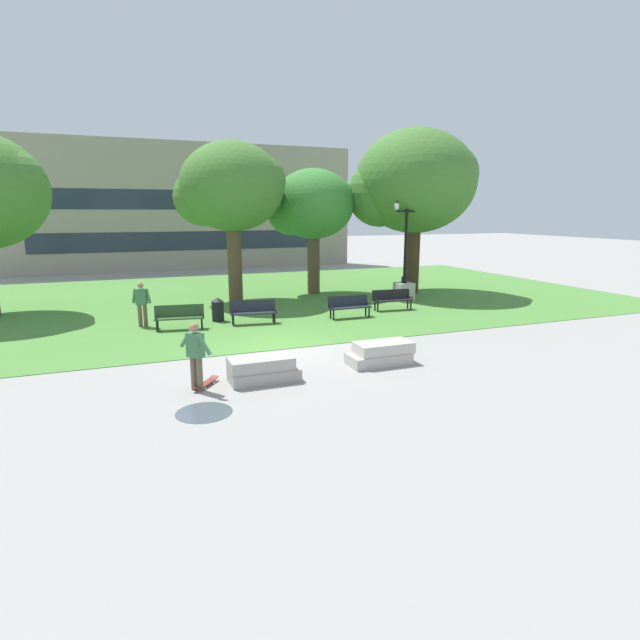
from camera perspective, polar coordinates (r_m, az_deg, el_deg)
name	(u,v)px	position (r m, az deg, el deg)	size (l,w,h in m)	color
ground_plane	(283,350)	(16.04, -4.25, -3.40)	(140.00, 140.00, 0.00)	gray
grass_lawn	(224,300)	(25.55, -10.89, 2.32)	(40.00, 20.00, 0.02)	#4C8438
concrete_block_center	(263,370)	(13.11, -6.57, -5.65)	(1.81, 0.90, 0.64)	#9E9991
concrete_block_left	(381,354)	(14.57, 6.97, -3.82)	(1.88, 0.90, 0.64)	#B2ADA3
person_skateboarder	(196,352)	(12.54, -14.04, -3.62)	(0.67, 1.15, 1.71)	brown
skateboard	(206,383)	(13.01, -12.93, -7.06)	(0.78, 0.93, 0.14)	maroon
puddle	(204,412)	(11.44, -13.10, -10.25)	(1.25, 1.25, 0.01)	#47515B
park_bench_near_left	(253,311)	(19.70, -7.65, 1.07)	(1.85, 0.74, 0.90)	#1E232D
park_bench_near_right	(392,298)	(22.53, 8.25, 2.46)	(1.84, 0.68, 0.90)	black
park_bench_far_left	(349,305)	(20.69, 3.34, 1.70)	(1.80, 0.55, 0.90)	#1E232D
park_bench_far_right	(179,316)	(19.31, -15.77, 0.49)	(1.86, 0.77, 0.90)	#284723
lamp_post_left	(404,281)	(24.84, 9.61, 4.41)	(1.32, 0.80, 4.83)	#ADA89E
tree_near_left	(312,206)	(26.61, -0.88, 12.93)	(4.44, 4.23, 6.50)	brown
tree_far_right	(414,183)	(27.38, 10.67, 15.14)	(6.58, 6.27, 8.53)	#42301E
tree_far_left	(231,189)	(24.61, -10.17, 14.57)	(5.14, 4.89, 7.55)	brown
trash_bin	(218,309)	(20.40, -11.60, 1.21)	(0.49, 0.49, 0.96)	black
person_bystander_near_lawn	(142,302)	(20.09, -19.71, 1.97)	(0.71, 0.40, 1.71)	brown
building_facade_distant	(178,207)	(39.48, -15.89, 12.31)	(27.24, 1.03, 9.37)	gray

